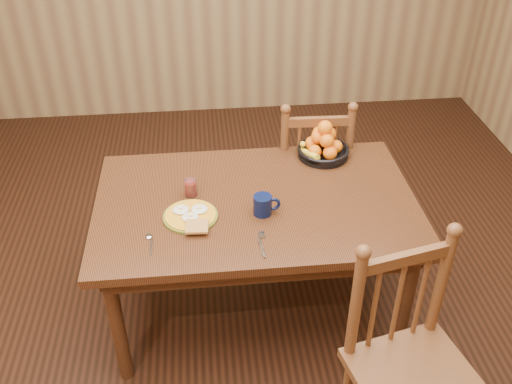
{
  "coord_description": "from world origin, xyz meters",
  "views": [
    {
      "loc": [
        -0.24,
        -2.29,
        2.43
      ],
      "look_at": [
        0.0,
        0.0,
        0.8
      ],
      "focal_mm": 40.0,
      "sensor_mm": 36.0,
      "label": 1
    }
  ],
  "objects": [
    {
      "name": "coffee_mug",
      "position": [
        0.02,
        -0.11,
        0.8
      ],
      "size": [
        0.13,
        0.09,
        0.1
      ],
      "color": "black",
      "rests_on": "dining_table"
    },
    {
      "name": "chair_far",
      "position": [
        0.4,
        0.62,
        0.49
      ],
      "size": [
        0.47,
        0.45,
        1.0
      ],
      "rotation": [
        0.0,
        0.0,
        3.1
      ],
      "color": "#523418",
      "rests_on": "ground"
    },
    {
      "name": "fruit_bowl",
      "position": [
        0.41,
        0.38,
        0.82
      ],
      "size": [
        0.29,
        0.29,
        0.22
      ],
      "color": "black",
      "rests_on": "dining_table"
    },
    {
      "name": "dining_table",
      "position": [
        0.0,
        0.0,
        0.67
      ],
      "size": [
        1.6,
        1.0,
        0.75
      ],
      "color": "black",
      "rests_on": "ground"
    },
    {
      "name": "juice_glass",
      "position": [
        -0.32,
        0.08,
        0.79
      ],
      "size": [
        0.06,
        0.06,
        0.09
      ],
      "color": "silver",
      "rests_on": "dining_table"
    },
    {
      "name": "chair_near",
      "position": [
        0.54,
        -0.88,
        0.51
      ],
      "size": [
        0.57,
        0.55,
        1.05
      ],
      "rotation": [
        0.0,
        0.0,
        0.23
      ],
      "color": "#523418",
      "rests_on": "ground"
    },
    {
      "name": "breakfast_plate",
      "position": [
        -0.32,
        -0.11,
        0.76
      ],
      "size": [
        0.26,
        0.29,
        0.04
      ],
      "color": "#59601E",
      "rests_on": "dining_table"
    },
    {
      "name": "room",
      "position": [
        0.0,
        0.0,
        1.35
      ],
      "size": [
        4.52,
        5.02,
        2.72
      ],
      "color": "black",
      "rests_on": "ground"
    },
    {
      "name": "spoon",
      "position": [
        -0.51,
        -0.26,
        0.75
      ],
      "size": [
        0.04,
        0.16,
        0.01
      ],
      "rotation": [
        0.0,
        0.0,
        -0.01
      ],
      "color": "silver",
      "rests_on": "dining_table"
    },
    {
      "name": "fork",
      "position": [
        -0.01,
        -0.33,
        0.75
      ],
      "size": [
        0.04,
        0.18,
        0.0
      ],
      "rotation": [
        0.0,
        0.0,
        0.09
      ],
      "color": "silver",
      "rests_on": "dining_table"
    }
  ]
}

